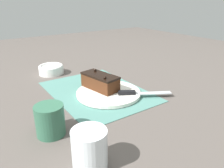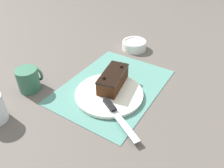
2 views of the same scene
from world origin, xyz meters
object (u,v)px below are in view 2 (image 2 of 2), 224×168
object	(u,v)px
coffee_mug	(29,79)
serving_knife	(114,112)
cake_plate	(109,94)
chocolate_cake	(113,79)
small_bowl	(134,45)

from	to	relation	value
coffee_mug	serving_knife	bearing A→B (deg)	-82.47
cake_plate	chocolate_cake	xyz separation A→B (m)	(0.04, 0.01, 0.04)
chocolate_cake	small_bowl	world-z (taller)	chocolate_cake
chocolate_cake	coffee_mug	xyz separation A→B (m)	(-0.17, 0.27, -0.00)
serving_knife	small_bowl	xyz separation A→B (m)	(0.46, 0.17, 0.00)
cake_plate	chocolate_cake	distance (m)	0.06
serving_knife	coffee_mug	bearing A→B (deg)	-52.82
cake_plate	serving_knife	distance (m)	0.11
small_bowl	chocolate_cake	bearing A→B (deg)	-166.07
coffee_mug	cake_plate	bearing A→B (deg)	-65.72
chocolate_cake	cake_plate	bearing A→B (deg)	-166.43
chocolate_cake	coffee_mug	size ratio (longest dim) A/B	1.89
serving_knife	chocolate_cake	bearing A→B (deg)	-116.43
serving_knife	small_bowl	world-z (taller)	small_bowl
serving_knife	small_bowl	size ratio (longest dim) A/B	1.56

